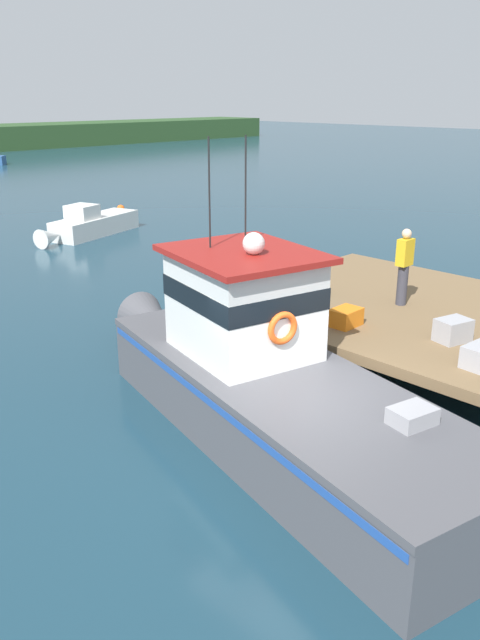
{
  "coord_description": "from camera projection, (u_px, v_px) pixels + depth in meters",
  "views": [
    {
      "loc": [
        -6.77,
        -5.73,
        5.42
      ],
      "look_at": [
        1.2,
        2.33,
        1.4
      ],
      "focal_mm": 35.73,
      "sensor_mm": 36.0,
      "label": 1
    }
  ],
  "objects": [
    {
      "name": "crate_single_far",
      "position": [
        310.0,
        286.0,
        14.06
      ],
      "size": [
        0.72,
        0.63,
        0.46
      ],
      "primitive_type": "cube",
      "rotation": [
        0.0,
        0.0,
        -0.38
      ],
      "color": "#3370B2",
      "rests_on": "dock"
    },
    {
      "name": "mooring_buoy_outer",
      "position": [
        121.0,
        209.0,
        30.98
      ],
      "size": [
        0.38,
        0.38,
        0.38
      ],
      "primitive_type": "sphere",
      "color": "#EA5B19",
      "rests_on": "ground"
    },
    {
      "name": "dock",
      "position": [
        446.0,
        321.0,
        12.96
      ],
      "size": [
        6.0,
        9.0,
        1.2
      ],
      "color": "#4C3D2D",
      "rests_on": "ground"
    },
    {
      "name": "ground_plane",
      "position": [
        289.0,
        455.0,
        10.14
      ],
      "size": [
        200.0,
        200.0,
        0.0
      ],
      "primitive_type": "plane",
      "color": "#193847"
    },
    {
      "name": "moored_boat_near_channel",
      "position": [
        89.0,
        225.0,
        25.75
      ],
      "size": [
        5.21,
        2.52,
        1.31
      ],
      "color": "silver",
      "rests_on": "ground"
    },
    {
      "name": "crate_single_by_cleat",
      "position": [
        453.0,
        330.0,
        11.49
      ],
      "size": [
        0.69,
        0.58,
        0.42
      ],
      "primitive_type": "cube",
      "rotation": [
        0.0,
        0.0,
        -0.26
      ],
      "color": "#9E9EA3",
      "rests_on": "dock"
    },
    {
      "name": "deckhand_by_the_boat",
      "position": [
        404.0,
        265.0,
        13.28
      ],
      "size": [
        0.36,
        0.22,
        1.63
      ],
      "color": "#383842",
      "rests_on": "dock"
    },
    {
      "name": "crate_stack_near_edge",
      "position": [
        346.0,
        317.0,
        12.27
      ],
      "size": [
        0.61,
        0.45,
        0.34
      ],
      "primitive_type": "cube",
      "rotation": [
        0.0,
        0.0,
        0.02
      ],
      "color": "orange",
      "rests_on": "dock"
    },
    {
      "name": "main_fishing_boat",
      "position": [
        264.0,
        375.0,
        10.61
      ],
      "size": [
        4.25,
        9.96,
        4.8
      ],
      "color": "#4C4C51",
      "rests_on": "ground"
    }
  ]
}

